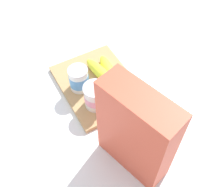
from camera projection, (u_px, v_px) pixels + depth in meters
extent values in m
plane|color=white|center=(98.00, 85.00, 0.90)|extent=(2.40, 2.40, 0.00)
cube|color=tan|center=(98.00, 84.00, 0.89)|extent=(0.29, 0.23, 0.02)
cube|color=#D85138|center=(136.00, 133.00, 0.63)|extent=(0.20, 0.12, 0.28)
cylinder|color=white|center=(96.00, 97.00, 0.80)|extent=(0.07, 0.07, 0.08)
cylinder|color=pink|center=(96.00, 97.00, 0.80)|extent=(0.07, 0.07, 0.03)
cylinder|color=silver|center=(95.00, 88.00, 0.77)|extent=(0.07, 0.07, 0.00)
cylinder|color=white|center=(79.00, 79.00, 0.84)|extent=(0.06, 0.06, 0.08)
cylinder|color=#5193D1|center=(79.00, 79.00, 0.84)|extent=(0.06, 0.06, 0.04)
cylinder|color=silver|center=(78.00, 70.00, 0.81)|extent=(0.06, 0.06, 0.00)
ellipsoid|color=yellow|center=(109.00, 72.00, 0.89)|extent=(0.16, 0.06, 0.03)
ellipsoid|color=yellow|center=(102.00, 73.00, 0.89)|extent=(0.17, 0.07, 0.04)
cylinder|color=brown|center=(117.00, 90.00, 0.86)|extent=(0.01, 0.01, 0.02)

